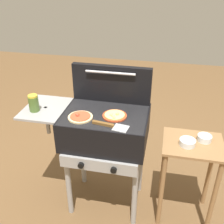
# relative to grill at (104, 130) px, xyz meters

# --- Properties ---
(ground_plane) EXTENTS (8.00, 8.00, 0.00)m
(ground_plane) POSITION_rel_grill_xyz_m (0.01, 0.00, -0.76)
(ground_plane) COLOR brown
(grill) EXTENTS (0.96, 0.53, 0.90)m
(grill) POSITION_rel_grill_xyz_m (0.00, 0.00, 0.00)
(grill) COLOR black
(grill) RESTS_ON ground_plane
(grill_lid_open) EXTENTS (0.63, 0.08, 0.30)m
(grill_lid_open) POSITION_rel_grill_xyz_m (0.01, 0.22, 0.30)
(grill_lid_open) COLOR black
(grill_lid_open) RESTS_ON grill
(pizza_cheese) EXTENTS (0.18, 0.18, 0.04)m
(pizza_cheese) POSITION_rel_grill_xyz_m (0.09, -0.02, 0.15)
(pizza_cheese) COLOR #C64723
(pizza_cheese) RESTS_ON grill
(pizza_pepperoni) EXTENTS (0.18, 0.18, 0.03)m
(pizza_pepperoni) POSITION_rel_grill_xyz_m (-0.15, -0.09, 0.15)
(pizza_pepperoni) COLOR beige
(pizza_pepperoni) RESTS_ON grill
(sauce_jar) EXTENTS (0.08, 0.08, 0.13)m
(sauce_jar) POSITION_rel_grill_xyz_m (-0.52, -0.06, 0.21)
(sauce_jar) COLOR #4C6B2D
(sauce_jar) RESTS_ON grill
(spatula) EXTENTS (0.27, 0.10, 0.02)m
(spatula) POSITION_rel_grill_xyz_m (0.09, -0.16, 0.15)
(spatula) COLOR #B7BABF
(spatula) RESTS_ON grill
(prep_table) EXTENTS (0.44, 0.36, 0.73)m
(prep_table) POSITION_rel_grill_xyz_m (0.67, 0.00, -0.23)
(prep_table) COLOR olive
(prep_table) RESTS_ON ground_plane
(topping_bowl_near) EXTENTS (0.12, 0.12, 0.04)m
(topping_bowl_near) POSITION_rel_grill_xyz_m (0.63, -0.03, -0.00)
(topping_bowl_near) COLOR silver
(topping_bowl_near) RESTS_ON prep_table
(topping_bowl_far) EXTENTS (0.10, 0.10, 0.04)m
(topping_bowl_far) POSITION_rel_grill_xyz_m (0.75, 0.05, -0.00)
(topping_bowl_far) COLOR silver
(topping_bowl_far) RESTS_ON prep_table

